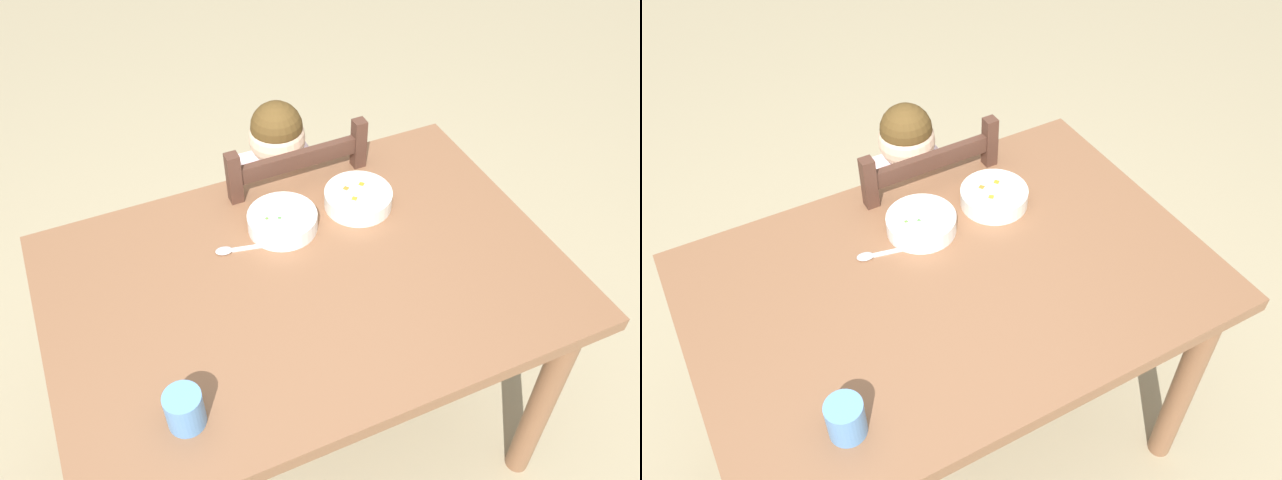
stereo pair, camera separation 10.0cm
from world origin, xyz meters
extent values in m
plane|color=tan|center=(0.00, 0.00, 0.00)|extent=(8.00, 8.00, 0.00)
cube|color=brown|center=(0.00, 0.00, 0.75)|extent=(1.27, 0.87, 0.04)
cylinder|color=brown|center=(0.56, -0.36, 0.37)|extent=(0.07, 0.07, 0.73)
cylinder|color=brown|center=(-0.56, 0.36, 0.37)|extent=(0.07, 0.07, 0.73)
cylinder|color=brown|center=(0.56, 0.36, 0.37)|extent=(0.07, 0.07, 0.73)
cube|color=#4D2F23|center=(0.12, 0.54, 0.42)|extent=(0.42, 0.42, 0.02)
cube|color=#4D2F23|center=(0.31, 0.73, 0.20)|extent=(0.04, 0.04, 0.41)
cube|color=#4D2F23|center=(-0.07, 0.72, 0.20)|extent=(0.04, 0.04, 0.41)
cube|color=#4D2F23|center=(0.31, 0.35, 0.20)|extent=(0.04, 0.04, 0.41)
cube|color=#4D2F23|center=(-0.07, 0.34, 0.20)|extent=(0.04, 0.04, 0.41)
cube|color=#4D2F23|center=(0.31, 0.35, 0.68)|extent=(0.04, 0.04, 0.50)
cube|color=#4D2F23|center=(-0.07, 0.34, 0.68)|extent=(0.04, 0.04, 0.50)
cube|color=#4D2F23|center=(0.12, 0.35, 0.85)|extent=(0.36, 0.03, 0.05)
cube|color=#4D2F23|center=(0.12, 0.35, 0.70)|extent=(0.36, 0.03, 0.05)
cube|color=silver|center=(0.12, 0.51, 0.59)|extent=(0.22, 0.14, 0.32)
sphere|color=beige|center=(0.12, 0.51, 0.82)|extent=(0.17, 0.17, 0.17)
sphere|color=brown|center=(0.12, 0.51, 0.86)|extent=(0.16, 0.16, 0.16)
cylinder|color=#3F4C72|center=(0.07, 0.39, 0.21)|extent=(0.07, 0.07, 0.43)
cylinder|color=#3F4C72|center=(0.18, 0.39, 0.21)|extent=(0.07, 0.07, 0.43)
cylinder|color=silver|center=(-0.01, 0.41, 0.67)|extent=(0.06, 0.26, 0.14)
cylinder|color=silver|center=(0.25, 0.41, 0.67)|extent=(0.06, 0.26, 0.14)
cylinder|color=white|center=(0.01, 0.19, 0.80)|extent=(0.19, 0.19, 0.05)
cylinder|color=white|center=(0.01, 0.19, 0.78)|extent=(0.08, 0.08, 0.01)
cylinder|color=green|center=(0.01, 0.19, 0.80)|extent=(0.15, 0.15, 0.03)
sphere|color=#55A548|center=(0.00, 0.18, 0.82)|extent=(0.01, 0.01, 0.01)
sphere|color=green|center=(0.00, 0.18, 0.82)|extent=(0.01, 0.01, 0.01)
sphere|color=#58AE33|center=(-0.03, 0.19, 0.82)|extent=(0.01, 0.01, 0.01)
cylinder|color=white|center=(0.23, 0.19, 0.80)|extent=(0.19, 0.19, 0.05)
cylinder|color=white|center=(0.23, 0.19, 0.78)|extent=(0.08, 0.08, 0.01)
cylinder|color=orange|center=(0.23, 0.19, 0.80)|extent=(0.15, 0.15, 0.03)
cube|color=orange|center=(0.21, 0.17, 0.82)|extent=(0.02, 0.02, 0.01)
cube|color=orange|center=(0.26, 0.21, 0.82)|extent=(0.02, 0.02, 0.01)
cube|color=orange|center=(0.21, 0.21, 0.82)|extent=(0.02, 0.02, 0.01)
cube|color=silver|center=(-0.10, 0.15, 0.78)|extent=(0.10, 0.03, 0.00)
ellipsoid|color=silver|center=(-0.16, 0.16, 0.78)|extent=(0.05, 0.04, 0.01)
cylinder|color=#5E97D9|center=(-0.38, -0.27, 0.82)|extent=(0.08, 0.08, 0.09)
camera|label=1|loc=(-0.43, -1.03, 2.00)|focal=37.34mm
camera|label=2|loc=(-0.52, -0.99, 2.00)|focal=37.34mm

